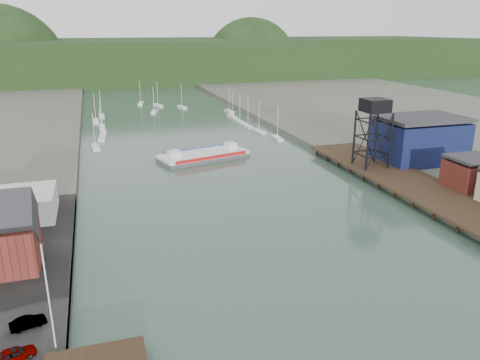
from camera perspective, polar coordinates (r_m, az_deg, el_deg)
ground at (r=55.67m, az=16.70°, el=-20.06°), size 600.00×600.00×0.00m
west_quay at (r=65.69m, az=-27.21°, el=-14.20°), size 16.00×80.00×1.60m
east_pier at (r=107.35m, az=20.12°, el=-0.27°), size 14.00×70.00×2.45m
white_shed at (r=91.99m, az=-27.12°, el=-2.91°), size 18.00×12.00×4.50m
flagpole at (r=52.65m, az=-22.30°, el=-13.14°), size 0.16×0.16×12.00m
lift_tower at (r=113.33m, az=16.12°, el=8.24°), size 6.50×6.50×16.00m
blue_shed at (r=125.23m, az=21.06°, el=4.61°), size 20.50×14.50×11.30m
marina_sailboats at (r=178.95m, az=-8.49°, el=7.18°), size 57.71×92.65×0.90m
distant_hills at (r=338.21m, az=-13.85°, el=13.66°), size 500.00×120.00×80.00m
chain_ferry at (r=126.06m, az=-4.48°, el=3.01°), size 25.29×15.23×3.41m
car_west_a at (r=55.34m, az=-25.79°, el=-18.55°), size 4.40×2.72×1.40m
car_west_b at (r=59.78m, az=-24.43°, el=-15.50°), size 4.07×2.39×1.27m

